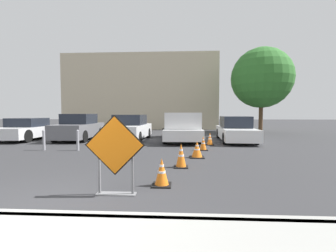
# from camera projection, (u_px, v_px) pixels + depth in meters

# --- Properties ---
(ground_plane) EXTENTS (96.00, 96.00, 0.00)m
(ground_plane) POSITION_uv_depth(u_px,v_px,m) (142.00, 140.00, 13.25)
(ground_plane) COLOR #333335
(curb_lip) EXTENTS (27.94, 0.20, 0.14)m
(curb_lip) POSITION_uv_depth(u_px,v_px,m) (24.00, 217.00, 3.27)
(curb_lip) COLOR #999993
(curb_lip) RESTS_ON ground_plane
(road_closed_sign) EXTENTS (1.16, 0.20, 1.56)m
(road_closed_sign) POSITION_uv_depth(u_px,v_px,m) (115.00, 152.00, 4.29)
(road_closed_sign) COLOR black
(road_closed_sign) RESTS_ON ground_plane
(traffic_cone_nearest) EXTENTS (0.41, 0.41, 0.60)m
(traffic_cone_nearest) POSITION_uv_depth(u_px,v_px,m) (162.00, 172.00, 4.90)
(traffic_cone_nearest) COLOR black
(traffic_cone_nearest) RESTS_ON ground_plane
(traffic_cone_second) EXTENTS (0.40, 0.40, 0.70)m
(traffic_cone_second) POSITION_uv_depth(u_px,v_px,m) (181.00, 156.00, 6.57)
(traffic_cone_second) COLOR black
(traffic_cone_second) RESTS_ON ground_plane
(traffic_cone_third) EXTENTS (0.51, 0.51, 0.59)m
(traffic_cone_third) POSITION_uv_depth(u_px,v_px,m) (197.00, 150.00, 8.03)
(traffic_cone_third) COLOR black
(traffic_cone_third) RESTS_ON ground_plane
(traffic_cone_fourth) EXTENTS (0.38, 0.38, 0.61)m
(traffic_cone_fourth) POSITION_uv_depth(u_px,v_px,m) (203.00, 143.00, 9.64)
(traffic_cone_fourth) COLOR black
(traffic_cone_fourth) RESTS_ON ground_plane
(traffic_cone_fifth) EXTENTS (0.40, 0.40, 0.63)m
(traffic_cone_fifth) POSITION_uv_depth(u_px,v_px,m) (210.00, 139.00, 11.23)
(traffic_cone_fifth) COLOR black
(traffic_cone_fifth) RESTS_ON ground_plane
(parked_car_nearest) EXTENTS (1.96, 4.05, 1.31)m
(parked_car_nearest) POSITION_uv_depth(u_px,v_px,m) (27.00, 130.00, 13.44)
(parked_car_nearest) COLOR silver
(parked_car_nearest) RESTS_ON ground_plane
(parked_car_second) EXTENTS (1.89, 4.04, 1.56)m
(parked_car_second) POSITION_uv_depth(u_px,v_px,m) (79.00, 128.00, 13.49)
(parked_car_second) COLOR slate
(parked_car_second) RESTS_ON ground_plane
(parked_car_third) EXTENTS (2.08, 4.31, 1.51)m
(parked_car_third) POSITION_uv_depth(u_px,v_px,m) (130.00, 128.00, 13.41)
(parked_car_third) COLOR white
(parked_car_third) RESTS_ON ground_plane
(pickup_truck) EXTENTS (2.18, 5.41, 1.62)m
(pickup_truck) POSITION_uv_depth(u_px,v_px,m) (182.00, 128.00, 12.92)
(pickup_truck) COLOR silver
(pickup_truck) RESTS_ON ground_plane
(parked_car_fourth) EXTENTS (1.98, 4.74, 1.42)m
(parked_car_fourth) POSITION_uv_depth(u_px,v_px,m) (235.00, 130.00, 12.89)
(parked_car_fourth) COLOR white
(parked_car_fourth) RESTS_ON ground_plane
(bollard_nearest) EXTENTS (0.12, 0.12, 0.89)m
(bollard_nearest) POSITION_uv_depth(u_px,v_px,m) (78.00, 139.00, 9.55)
(bollard_nearest) COLOR gray
(bollard_nearest) RESTS_ON ground_plane
(bollard_second) EXTENTS (0.12, 0.12, 0.88)m
(bollard_second) POSITION_uv_depth(u_px,v_px,m) (44.00, 139.00, 9.63)
(bollard_second) COLOR gray
(bollard_second) RESTS_ON ground_plane
(building_facade_backdrop) EXTENTS (15.60, 5.00, 7.54)m
(building_facade_backdrop) POSITION_uv_depth(u_px,v_px,m) (143.00, 93.00, 24.38)
(building_facade_backdrop) COLOR beige
(building_facade_backdrop) RESTS_ON ground_plane
(street_tree_behind_lot) EXTENTS (4.86, 4.86, 6.90)m
(street_tree_behind_lot) POSITION_uv_depth(u_px,v_px,m) (262.00, 78.00, 18.22)
(street_tree_behind_lot) COLOR #513823
(street_tree_behind_lot) RESTS_ON ground_plane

